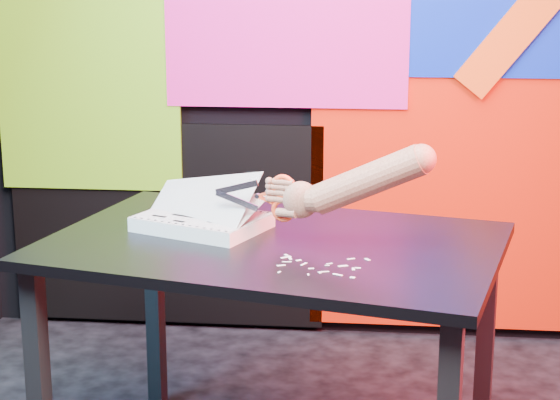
# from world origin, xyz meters

# --- Properties ---
(room) EXTENTS (3.01, 3.01, 2.71)m
(room) POSITION_xyz_m (0.00, 0.00, 1.35)
(room) COLOR black
(room) RESTS_ON ground
(backdrop) EXTENTS (2.88, 0.05, 2.08)m
(backdrop) POSITION_xyz_m (0.06, 1.46, 0.96)
(backdrop) COLOR red
(backdrop) RESTS_ON ground
(work_table) EXTENTS (1.38, 1.08, 0.75)m
(work_table) POSITION_xyz_m (-0.17, 0.27, 0.66)
(work_table) COLOR #272727
(work_table) RESTS_ON ground
(printout_stack) EXTENTS (0.41, 0.37, 0.18)m
(printout_stack) POSITION_xyz_m (-0.39, 0.37, 0.77)
(printout_stack) COLOR silver
(printout_stack) RESTS_ON work_table
(scissors) EXTENTS (0.23, 0.07, 0.13)m
(scissors) POSITION_xyz_m (-0.16, 0.27, 0.87)
(scissors) COLOR silver
(scissors) RESTS_ON printout_stack
(hand_forearm) EXTENTS (0.44, 0.16, 0.23)m
(hand_forearm) POSITION_xyz_m (0.06, 0.21, 0.93)
(hand_forearm) COLOR tan
(hand_forearm) RESTS_ON work_table
(paper_clippings) EXTENTS (0.24, 0.18, 0.00)m
(paper_clippings) POSITION_xyz_m (-0.03, 0.06, 0.75)
(paper_clippings) COLOR silver
(paper_clippings) RESTS_ON work_table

